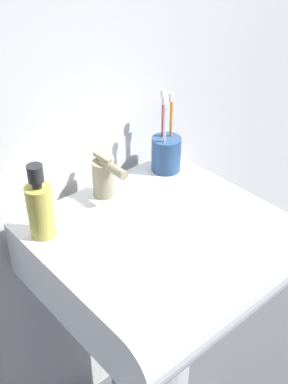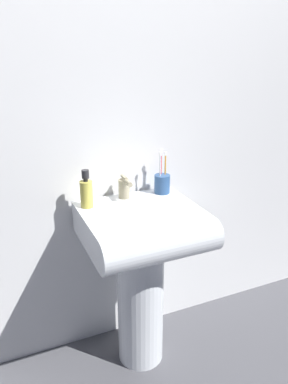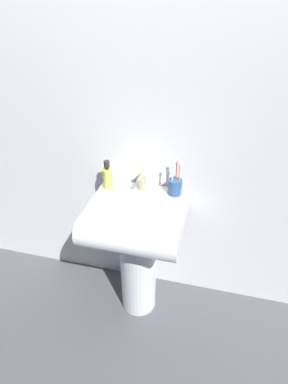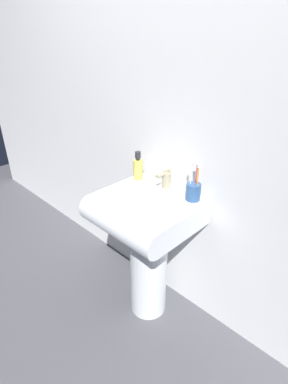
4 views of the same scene
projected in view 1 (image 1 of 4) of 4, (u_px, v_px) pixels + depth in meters
The scene contains 6 objects.
wall_back at pixel (73, 16), 1.00m from camera, with size 5.00×0.05×2.40m, color white.
sink_pedestal at pixel (150, 358), 1.33m from camera, with size 0.22×0.22×0.67m, color white.
sink_basin at pixel (167, 257), 1.07m from camera, with size 0.50×0.48×0.14m.
faucet at pixel (105, 177), 1.12m from camera, with size 0.05×0.11×0.11m.
toothbrush_cup at pixel (166, 153), 1.22m from camera, with size 0.08×0.08×0.21m.
soap_bottle at pixel (40, 208), 0.99m from camera, with size 0.05×0.05×0.17m.
Camera 1 is at (-0.57, -0.63, 1.45)m, focal length 45.00 mm.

